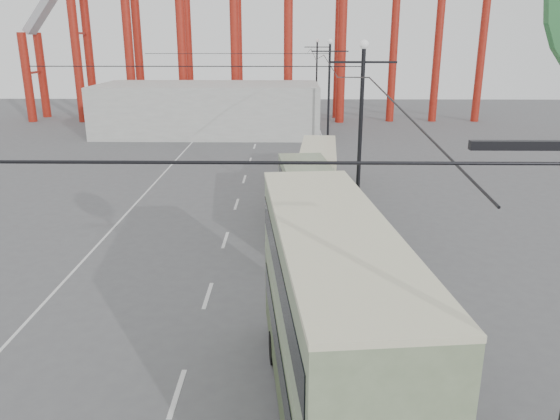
{
  "coord_description": "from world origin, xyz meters",
  "views": [
    {
      "loc": [
        2.05,
        -8.83,
        9.4
      ],
      "look_at": [
        1.74,
        11.41,
        3.0
      ],
      "focal_mm": 35.0,
      "sensor_mm": 36.0,
      "label": 1
    }
  ],
  "objects_px": {
    "single_decker_green": "(313,202)",
    "single_decker_cream": "(318,165)",
    "double_decker_bus": "(331,317)",
    "pedestrian": "(290,282)"
  },
  "relations": [
    {
      "from": "single_decker_green",
      "to": "single_decker_cream",
      "type": "distance_m",
      "value": 8.73
    },
    {
      "from": "double_decker_bus",
      "to": "single_decker_green",
      "type": "bearing_deg",
      "value": 83.34
    },
    {
      "from": "single_decker_green",
      "to": "single_decker_cream",
      "type": "bearing_deg",
      "value": 79.33
    },
    {
      "from": "double_decker_bus",
      "to": "single_decker_green",
      "type": "distance_m",
      "value": 14.07
    },
    {
      "from": "single_decker_cream",
      "to": "pedestrian",
      "type": "xyz_separation_m",
      "value": [
        -1.83,
        -16.39,
        -0.59
      ]
    },
    {
      "from": "single_decker_cream",
      "to": "pedestrian",
      "type": "distance_m",
      "value": 16.5
    },
    {
      "from": "single_decker_cream",
      "to": "single_decker_green",
      "type": "bearing_deg",
      "value": -90.62
    },
    {
      "from": "double_decker_bus",
      "to": "single_decker_cream",
      "type": "relative_size",
      "value": 1.14
    },
    {
      "from": "double_decker_bus",
      "to": "single_decker_green",
      "type": "relative_size",
      "value": 0.94
    },
    {
      "from": "single_decker_green",
      "to": "pedestrian",
      "type": "bearing_deg",
      "value": -104.26
    }
  ]
}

